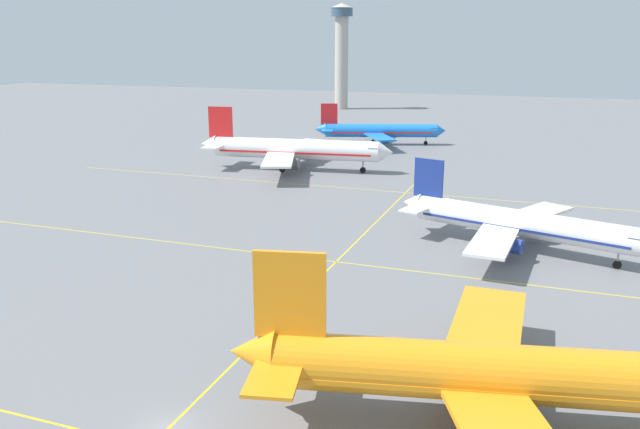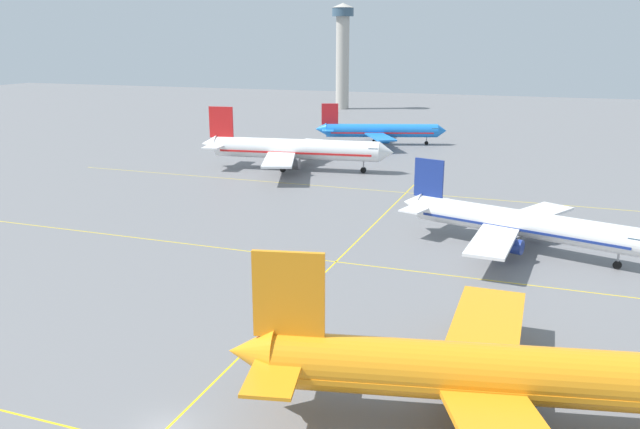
{
  "view_description": "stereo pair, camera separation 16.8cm",
  "coord_description": "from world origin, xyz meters",
  "px_view_note": "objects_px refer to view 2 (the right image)",
  "views": [
    {
      "loc": [
        23.33,
        -32.98,
        26.26
      ],
      "look_at": [
        -3.1,
        40.2,
        5.05
      ],
      "focal_mm": 35.78,
      "sensor_mm": 36.0,
      "label": 1
    },
    {
      "loc": [
        23.48,
        -32.92,
        26.26
      ],
      "look_at": [
        -3.1,
        40.2,
        5.05
      ],
      "focal_mm": 35.78,
      "sensor_mm": 36.0,
      "label": 2
    }
  ],
  "objects_px": {
    "airliner_second_row": "(519,223)",
    "control_tower": "(343,49)",
    "airliner_front_gate": "(510,375)",
    "airliner_far_left_stand": "(380,131)",
    "airliner_third_row": "(294,149)"
  },
  "relations": [
    {
      "from": "airliner_front_gate",
      "to": "airliner_far_left_stand",
      "type": "distance_m",
      "value": 127.17
    },
    {
      "from": "airliner_front_gate",
      "to": "airliner_far_left_stand",
      "type": "relative_size",
      "value": 1.19
    },
    {
      "from": "airliner_far_left_stand",
      "to": "control_tower",
      "type": "xyz_separation_m",
      "value": [
        -37.79,
        84.1,
        19.7
      ]
    },
    {
      "from": "control_tower",
      "to": "airliner_second_row",
      "type": "bearing_deg",
      "value": -64.69
    },
    {
      "from": "airliner_second_row",
      "to": "control_tower",
      "type": "xyz_separation_m",
      "value": [
        -77.01,
        162.86,
        19.73
      ]
    },
    {
      "from": "control_tower",
      "to": "airliner_front_gate",
      "type": "bearing_deg",
      "value": -68.95
    },
    {
      "from": "airliner_second_row",
      "to": "airliner_third_row",
      "type": "xyz_separation_m",
      "value": [
        -47.51,
        39.56,
        0.79
      ]
    },
    {
      "from": "airliner_front_gate",
      "to": "control_tower",
      "type": "distance_m",
      "value": 219.96
    },
    {
      "from": "airliner_second_row",
      "to": "airliner_third_row",
      "type": "bearing_deg",
      "value": 140.21
    },
    {
      "from": "airliner_front_gate",
      "to": "airliner_far_left_stand",
      "type": "height_order",
      "value": "airliner_front_gate"
    },
    {
      "from": "airliner_far_left_stand",
      "to": "control_tower",
      "type": "height_order",
      "value": "control_tower"
    },
    {
      "from": "airliner_far_left_stand",
      "to": "control_tower",
      "type": "distance_m",
      "value": 94.28
    },
    {
      "from": "airliner_front_gate",
      "to": "airliner_third_row",
      "type": "xyz_separation_m",
      "value": [
        -49.19,
        81.21,
        0.16
      ]
    },
    {
      "from": "airliner_third_row",
      "to": "control_tower",
      "type": "distance_m",
      "value": 128.19
    },
    {
      "from": "airliner_third_row",
      "to": "airliner_far_left_stand",
      "type": "bearing_deg",
      "value": 78.06
    }
  ]
}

